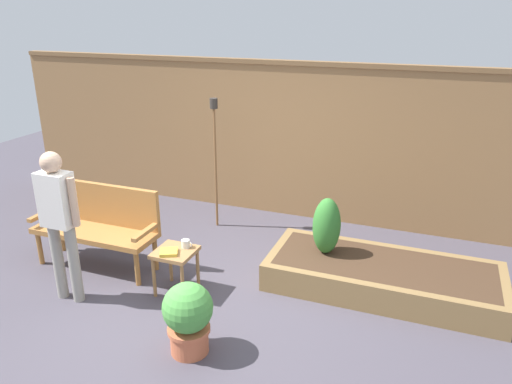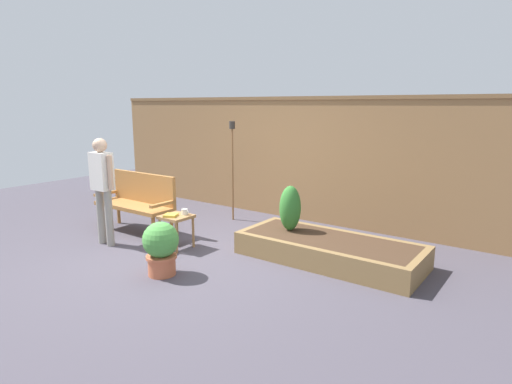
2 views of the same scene
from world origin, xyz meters
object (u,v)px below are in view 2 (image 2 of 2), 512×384
tiki_torch (232,153)px  garden_bench (138,198)px  side_table (176,221)px  person_by_bench (102,182)px  potted_boxwood (161,246)px  book_on_table (171,215)px  cup_on_table (185,212)px  shrub_near_bench (290,208)px

tiki_torch → garden_bench: bearing=-118.9°
side_table → person_by_bench: 1.21m
tiki_torch → potted_boxwood: bearing=-70.0°
side_table → book_on_table: size_ratio=2.78×
cup_on_table → person_by_bench: 1.26m
garden_bench → tiki_torch: bearing=61.1°
garden_bench → person_by_bench: bearing=-77.9°
side_table → potted_boxwood: 0.99m
book_on_table → potted_boxwood: size_ratio=0.26×
garden_bench → tiki_torch: 1.76m
potted_boxwood → shrub_near_bench: shrub_near_bench is taller
cup_on_table → book_on_table: size_ratio=0.70×
cup_on_table → book_on_table: 0.21m
side_table → cup_on_table: (0.07, 0.10, 0.12)m
tiki_torch → person_by_bench: (-0.63, -2.17, -0.26)m
garden_bench → side_table: size_ratio=3.00×
cup_on_table → shrub_near_bench: 1.50m
garden_bench → shrub_near_bench: 2.56m
tiki_torch → person_by_bench: size_ratio=1.12×
book_on_table → shrub_near_bench: 1.68m
garden_bench → shrub_near_bench: bearing=13.8°
cup_on_table → potted_boxwood: (0.51, -0.90, -0.16)m
potted_boxwood → side_table: bearing=125.8°
potted_boxwood → person_by_bench: (-1.54, 0.30, 0.57)m
person_by_bench → potted_boxwood: bearing=-11.2°
potted_boxwood → cup_on_table: bearing=119.2°
side_table → shrub_near_bench: shrub_near_bench is taller
tiki_torch → book_on_table: bearing=-80.2°
side_table → cup_on_table: bearing=53.6°
side_table → shrub_near_bench: size_ratio=0.76×
garden_bench → side_table: garden_bench is taller
book_on_table → potted_boxwood: bearing=-76.5°
garden_bench → cup_on_table: (1.19, -0.14, -0.02)m
cup_on_table → tiki_torch: bearing=104.2°
cup_on_table → potted_boxwood: bearing=-60.8°
side_table → tiki_torch: tiki_torch is taller
shrub_near_bench → side_table: bearing=-148.2°
shrub_near_bench → person_by_bench: (-2.33, -1.35, 0.32)m
cup_on_table → book_on_table: cup_on_table is taller
potted_boxwood → tiki_torch: 2.76m
side_table → shrub_near_bench: 1.63m
garden_bench → person_by_bench: (0.16, -0.74, 0.39)m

